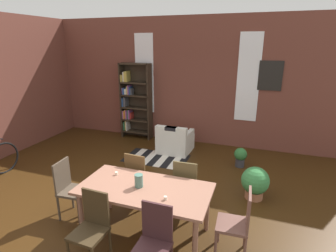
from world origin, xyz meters
The scene contains 20 objects.
ground_plane centered at (0.00, 0.00, 0.00)m, with size 10.58×10.58×0.00m, color #38220C.
back_wall_brick centered at (0.00, 3.76, 1.70)m, with size 9.14×0.12×3.40m, color brown.
window_pane_0 centered at (-1.42, 3.69, 1.87)m, with size 0.55×0.02×2.21m, color white.
window_pane_1 centered at (1.42, 3.69, 1.87)m, with size 0.55×0.02×2.21m, color white.
dining_table centered at (0.34, -0.31, 0.67)m, with size 1.87×0.93×0.75m.
vase_on_table centered at (0.26, -0.31, 0.85)m, with size 0.12×0.12×0.19m, color #4C7266.
tealight_candle_0 centered at (0.73, -0.50, 0.78)m, with size 0.04×0.04×0.05m, color silver.
tealight_candle_1 centered at (-0.22, -0.11, 0.78)m, with size 0.04×0.04×0.05m, color silver.
dining_chair_head_right centered at (1.65, -0.31, 0.51)m, with size 0.42×0.42×0.95m.
dining_chair_far_left centered at (-0.09, 0.38, 0.51)m, with size 0.43×0.43×0.95m.
dining_chair_head_left centered at (-0.97, -0.32, 0.51)m, with size 0.43×0.43×0.95m.
dining_chair_near_left centered at (-0.08, -1.00, 0.51)m, with size 0.42×0.42×0.95m.
dining_chair_near_right centered at (0.76, -1.00, 0.51)m, with size 0.40×0.40×0.95m.
dining_chair_far_right centered at (0.77, 0.38, 0.51)m, with size 0.41×0.41×0.95m.
bookshelf_tall centered at (-1.70, 3.52, 1.10)m, with size 0.90×0.31×2.18m.
armchair_white centered at (-0.22, 2.81, 0.28)m, with size 0.83×0.83×0.75m.
potted_plant_by_shelf centered at (1.46, 2.46, 0.25)m, with size 0.29×0.29×0.45m.
potted_plant_corner centered at (1.82, 1.20, 0.32)m, with size 0.49×0.49×0.60m.
striped_rug centered at (-0.51, 2.24, 0.00)m, with size 1.52×0.90×0.01m.
framed_picture centered at (1.94, 3.69, 1.94)m, with size 0.56×0.03×0.72m, color black.
Camera 1 is at (1.77, -3.36, 2.70)m, focal length 28.62 mm.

